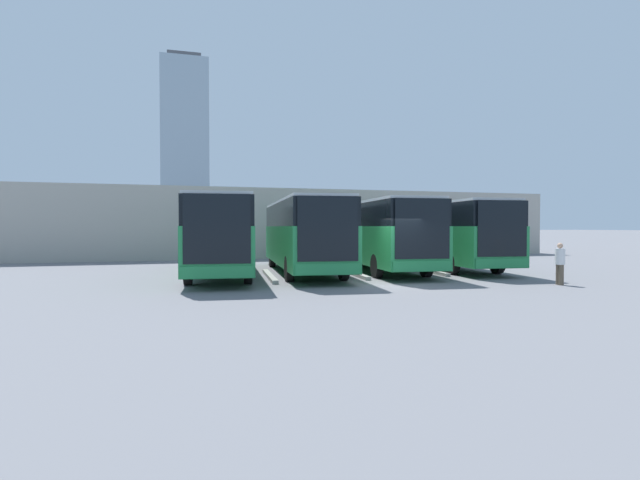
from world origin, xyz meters
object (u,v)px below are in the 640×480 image
bus_0 (441,232)px  pedestrian (560,262)px  bus_2 (303,233)px  bus_3 (219,233)px  bus_1 (376,233)px

bus_0 → pedestrian: bus_0 is taller
bus_2 → pedestrian: bus_2 is taller
bus_0 → pedestrian: 8.30m
bus_2 → bus_0: bearing=-169.1°
bus_2 → pedestrian: size_ratio=7.71×
bus_3 → pedestrian: size_ratio=7.71×
pedestrian → bus_0: bearing=-168.1°
bus_0 → bus_3: bearing=9.8°
bus_0 → pedestrian: (-0.17, 8.24, -1.05)m
bus_1 → bus_2: (3.90, 0.26, 0.00)m
bus_2 → pedestrian: 11.06m
bus_2 → bus_3: size_ratio=1.00×
bus_3 → pedestrian: (-11.87, 7.53, -1.05)m
pedestrian → bus_1: bearing=-141.9°
bus_0 → bus_1: bearing=11.7°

